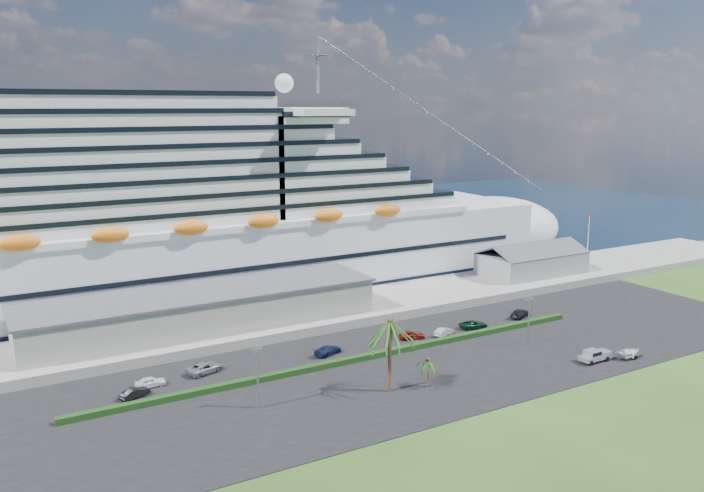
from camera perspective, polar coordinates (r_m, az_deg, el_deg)
ground at (r=100.94m, az=9.24°, el=-11.52°), size 420.00×420.00×0.00m
asphalt_lot at (r=108.98m, az=5.55°, el=-9.60°), size 140.00×38.00×0.12m
wharf at (r=132.05m, az=-1.77°, el=-5.35°), size 240.00×20.00×1.80m
water at (r=213.71m, az=-13.23°, el=0.67°), size 420.00×160.00×0.02m
cruise_ship at (r=142.49m, az=-14.10°, el=2.09°), size 191.00×38.00×54.00m
terminal_building at (r=121.62m, az=-12.26°, el=-5.09°), size 61.00×15.00×6.30m
port_shed at (r=161.44m, az=14.72°, el=-1.30°), size 24.00×12.31×7.37m
flagpole at (r=173.64m, az=19.05°, el=0.64°), size 1.08×0.16×12.00m
hedge at (r=108.63m, az=0.52°, el=-9.33°), size 88.00×1.10×0.90m
lamp_post_left at (r=91.99m, az=-7.86°, el=-10.23°), size 1.60×0.35×8.27m
lamp_post_right at (r=117.39m, az=14.49°, el=-5.64°), size 1.60×0.35×8.27m
palm_tall at (r=95.12m, az=3.16°, el=-6.91°), size 8.82×8.82×11.13m
palm_short at (r=98.81m, az=6.32°, el=-9.66°), size 3.53×3.53×4.56m
parked_car_0 at (r=103.35m, az=-16.41°, el=-10.78°), size 4.30×1.75×1.46m
parked_car_1 at (r=100.41m, az=-17.62°, el=-11.56°), size 4.50×3.02×1.40m
parked_car_2 at (r=106.39m, az=-12.13°, el=-9.88°), size 6.11×4.11×1.56m
parked_car_3 at (r=111.40m, az=-2.03°, el=-8.64°), size 5.49×3.65×1.48m
parked_car_4 at (r=118.73m, az=4.99°, el=-7.37°), size 4.76×2.98×1.51m
parked_car_5 at (r=121.10m, az=7.63°, el=-7.07°), size 4.50×2.81×1.40m
parked_car_6 at (r=125.72m, az=10.07°, el=-6.44°), size 5.43×3.07×1.43m
parked_car_7 at (r=133.98m, az=13.80°, el=-5.44°), size 5.79×4.05×1.56m
pickup_truck at (r=114.73m, az=19.53°, el=-8.53°), size 5.59×2.24×1.97m
boat_trailer at (r=118.24m, az=22.12°, el=-8.17°), size 5.30×3.63×1.50m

